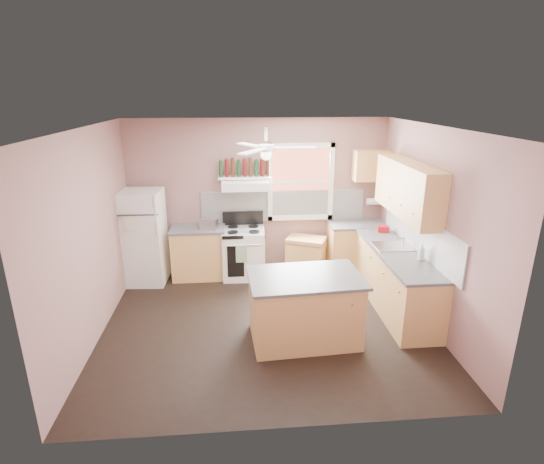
{
  "coord_description": "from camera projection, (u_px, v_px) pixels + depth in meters",
  "views": [
    {
      "loc": [
        -0.39,
        -5.29,
        3.12
      ],
      "look_at": [
        0.1,
        0.3,
        1.25
      ],
      "focal_mm": 28.0,
      "sensor_mm": 36.0,
      "label": 1
    }
  ],
  "objects": [
    {
      "name": "red_caddy",
      "position": [
        383.0,
        229.0,
        7.02
      ],
      "size": [
        0.2,
        0.15,
        0.1
      ],
      "primitive_type": "cube",
      "rotation": [
        0.0,
        0.0,
        -0.21
      ],
      "color": "#B20F18",
      "rests_on": "counter_right"
    },
    {
      "name": "base_cabinet_left",
      "position": [
        199.0,
        253.0,
        7.4
      ],
      "size": [
        0.9,
        0.6,
        0.86
      ],
      "primitive_type": "cube",
      "color": "tan",
      "rests_on": "floor"
    },
    {
      "name": "upper_cabinet_right",
      "position": [
        408.0,
        189.0,
        6.1
      ],
      "size": [
        0.33,
        1.8,
        0.76
      ],
      "primitive_type": "cube",
      "color": "tan",
      "rests_on": "wall_right"
    },
    {
      "name": "counter_left",
      "position": [
        198.0,
        229.0,
        7.26
      ],
      "size": [
        0.92,
        0.62,
        0.04
      ],
      "primitive_type": "cube",
      "color": "#4B4B4D",
      "rests_on": "base_cabinet_left"
    },
    {
      "name": "sink",
      "position": [
        393.0,
        247.0,
        6.37
      ],
      "size": [
        0.55,
        0.45,
        0.03
      ],
      "primitive_type": "cube",
      "color": "silver",
      "rests_on": "counter_right"
    },
    {
      "name": "window_frame",
      "position": [
        301.0,
        182.0,
        7.42
      ],
      "size": [
        1.16,
        0.07,
        1.36
      ],
      "primitive_type": "cube",
      "color": "white",
      "rests_on": "wall_back"
    },
    {
      "name": "refrigerator",
      "position": [
        144.0,
        237.0,
        7.09
      ],
      "size": [
        0.71,
        0.7,
        1.59
      ],
      "primitive_type": "cube",
      "rotation": [
        0.0,
        0.0,
        -0.07
      ],
      "color": "white",
      "rests_on": "floor"
    },
    {
      "name": "faucet",
      "position": [
        403.0,
        242.0,
        6.36
      ],
      "size": [
        0.03,
        0.03,
        0.14
      ],
      "primitive_type": "cylinder",
      "color": "silver",
      "rests_on": "sink"
    },
    {
      "name": "wine_bottles",
      "position": [
        245.0,
        168.0,
        7.17
      ],
      "size": [
        0.86,
        0.06,
        0.31
      ],
      "color": "#143819",
      "rests_on": "bottle_shelf"
    },
    {
      "name": "window_view",
      "position": [
        300.0,
        182.0,
        7.45
      ],
      "size": [
        1.0,
        0.02,
        1.2
      ],
      "primitive_type": "cube",
      "color": "brown",
      "rests_on": "wall_back"
    },
    {
      "name": "wall_back",
      "position": [
        258.0,
        196.0,
        7.51
      ],
      "size": [
        4.5,
        0.05,
        2.7
      ],
      "primitive_type": "cube",
      "color": "#89625E",
      "rests_on": "ground"
    },
    {
      "name": "ceiling_fan_hub",
      "position": [
        266.0,
        148.0,
        5.24
      ],
      "size": [
        0.2,
        0.2,
        0.08
      ],
      "primitive_type": "cylinder",
      "color": "white",
      "rests_on": "ceiling"
    },
    {
      "name": "counter_right",
      "position": [
        397.0,
        253.0,
        6.18
      ],
      "size": [
        0.62,
        2.22,
        0.04
      ],
      "primitive_type": "cube",
      "color": "#4B4B4D",
      "rests_on": "base_cabinet_right"
    },
    {
      "name": "stove",
      "position": [
        244.0,
        253.0,
        7.4
      ],
      "size": [
        0.74,
        0.66,
        0.86
      ],
      "primitive_type": "cube",
      "rotation": [
        0.0,
        0.0,
        -0.03
      ],
      "color": "white",
      "rests_on": "floor"
    },
    {
      "name": "floor",
      "position": [
        267.0,
        322.0,
        6.02
      ],
      "size": [
        4.5,
        4.5,
        0.0
      ],
      "primitive_type": "plane",
      "color": "black",
      "rests_on": "ground"
    },
    {
      "name": "wall_left",
      "position": [
        89.0,
        237.0,
        5.41
      ],
      "size": [
        0.05,
        4.0,
        2.7
      ],
      "primitive_type": "cube",
      "color": "#89625E",
      "rests_on": "ground"
    },
    {
      "name": "toaster",
      "position": [
        209.0,
        224.0,
        7.15
      ],
      "size": [
        0.31,
        0.23,
        0.18
      ],
      "primitive_type": "cube",
      "rotation": [
        0.0,
        0.0,
        -0.28
      ],
      "color": "silver",
      "rests_on": "counter_left"
    },
    {
      "name": "ceiling",
      "position": [
        266.0,
        127.0,
        5.17
      ],
      "size": [
        4.5,
        4.5,
        0.0
      ],
      "primitive_type": "plane",
      "color": "white",
      "rests_on": "ground"
    },
    {
      "name": "soap_bottle",
      "position": [
        422.0,
        252.0,
        5.81
      ],
      "size": [
        0.12,
        0.12,
        0.24
      ],
      "primitive_type": "imported",
      "rotation": [
        0.0,
        0.0,
        0.46
      ],
      "color": "silver",
      "rests_on": "counter_right"
    },
    {
      "name": "island_top",
      "position": [
        305.0,
        277.0,
        5.36
      ],
      "size": [
        1.49,
        1.03,
        0.04
      ],
      "primitive_type": "cube",
      "rotation": [
        0.0,
        0.0,
        0.07
      ],
      "color": "#4B4B4D",
      "rests_on": "island"
    },
    {
      "name": "backsplash_right",
      "position": [
        419.0,
        233.0,
        6.12
      ],
      "size": [
        0.03,
        2.6,
        0.55
      ],
      "primitive_type": "cube",
      "color": "white",
      "rests_on": "wall_right"
    },
    {
      "name": "island",
      "position": [
        305.0,
        309.0,
        5.5
      ],
      "size": [
        1.41,
        0.94,
        0.86
      ],
      "primitive_type": "cube",
      "rotation": [
        0.0,
        0.0,
        0.07
      ],
      "color": "tan",
      "rests_on": "floor"
    },
    {
      "name": "counter_corner",
      "position": [
        358.0,
        224.0,
        7.49
      ],
      "size": [
        1.02,
        0.62,
        0.04
      ],
      "primitive_type": "cube",
      "color": "#4B4B4D",
      "rests_on": "base_cabinet_corner"
    },
    {
      "name": "backsplash_back",
      "position": [
        283.0,
        206.0,
        7.56
      ],
      "size": [
        2.9,
        0.03,
        0.55
      ],
      "primitive_type": "cube",
      "color": "white",
      "rests_on": "wall_back"
    },
    {
      "name": "cart",
      "position": [
        306.0,
        255.0,
        7.59
      ],
      "size": [
        0.77,
        0.66,
        0.66
      ],
      "primitive_type": "cube",
      "rotation": [
        0.0,
        0.0,
        -0.41
      ],
      "color": "tan",
      "rests_on": "floor"
    },
    {
      "name": "base_cabinet_right",
      "position": [
        395.0,
        281.0,
        6.33
      ],
      "size": [
        0.6,
        2.2,
        0.86
      ],
      "primitive_type": "cube",
      "color": "tan",
      "rests_on": "floor"
    },
    {
      "name": "base_cabinet_corner",
      "position": [
        356.0,
        248.0,
        7.63
      ],
      "size": [
        1.0,
        0.6,
        0.86
      ],
      "primitive_type": "cube",
      "color": "tan",
      "rests_on": "floor"
    },
    {
      "name": "paper_towel",
      "position": [
        374.0,
        201.0,
        7.55
      ],
      "size": [
        0.26,
        0.12,
        0.12
      ],
      "primitive_type": "cylinder",
      "rotation": [
        0.0,
        1.57,
        0.0
      ],
      "color": "white",
      "rests_on": "wall_back"
    },
    {
      "name": "upper_cabinet_corner",
      "position": [
        371.0,
        165.0,
        7.31
      ],
      "size": [
        0.6,
        0.33,
        0.52
      ],
      "primitive_type": "cube",
      "color": "tan",
      "rests_on": "wall_back"
    },
    {
      "name": "bottle_shelf",
      "position": [
        245.0,
        177.0,
        7.22
      ],
      "size": [
        0.9,
        0.26,
        0.03
      ],
      "primitive_type": "cube",
      "color": "white",
      "rests_on": "range_hood"
    },
    {
      "name": "range_hood",
      "position": [
        245.0,
        185.0,
        7.14
      ],
      "size": [
        0.78,
        0.5,
        0.14
      ],
      "primitive_type": "cube",
      "color": "white",
      "rests_on": "wall_back"
    },
    {
      "name": "wall_right",
      "position": [
        433.0,
        228.0,
        5.78
      ],
      "size": [
        0.05,
        4.0,
        2.7
      ],
      "primitive_type": "cube",
      "color": "#89625E",
      "rests_on": "ground"
    }
  ]
}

